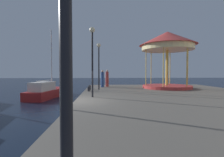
{
  "coord_description": "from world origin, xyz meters",
  "views": [
    {
      "loc": [
        1.58,
        -9.69,
        2.43
      ],
      "look_at": [
        2.37,
        3.82,
        1.91
      ],
      "focal_mm": 26.59,
      "sensor_mm": 36.0,
      "label": 1
    }
  ],
  "objects_px": {
    "sailboat_red": "(48,91)",
    "person_far_corner": "(102,79)",
    "lamp_post_far_end": "(99,58)",
    "bollard_north": "(89,89)",
    "lamp_post_mid_promenade": "(92,50)",
    "bollard_center": "(90,87)",
    "person_near_carousel": "(107,79)",
    "carousel": "(167,46)"
  },
  "relations": [
    {
      "from": "bollard_center",
      "to": "bollard_north",
      "type": "bearing_deg",
      "value": -88.13
    },
    {
      "from": "sailboat_red",
      "to": "carousel",
      "type": "bearing_deg",
      "value": 1.39
    },
    {
      "from": "bollard_north",
      "to": "person_near_carousel",
      "type": "xyz_separation_m",
      "value": [
        1.69,
        4.48,
        0.69
      ]
    },
    {
      "from": "lamp_post_mid_promenade",
      "to": "bollard_north",
      "type": "bearing_deg",
      "value": 98.74
    },
    {
      "from": "person_far_corner",
      "to": "person_near_carousel",
      "type": "distance_m",
      "value": 0.87
    },
    {
      "from": "bollard_north",
      "to": "person_near_carousel",
      "type": "bearing_deg",
      "value": 69.34
    },
    {
      "from": "bollard_center",
      "to": "person_far_corner",
      "type": "distance_m",
      "value": 2.77
    },
    {
      "from": "lamp_post_far_end",
      "to": "bollard_center",
      "type": "height_order",
      "value": "lamp_post_far_end"
    },
    {
      "from": "sailboat_red",
      "to": "bollard_center",
      "type": "xyz_separation_m",
      "value": [
        4.07,
        -0.66,
        0.41
      ]
    },
    {
      "from": "sailboat_red",
      "to": "lamp_post_far_end",
      "type": "relative_size",
      "value": 1.55
    },
    {
      "from": "lamp_post_mid_promenade",
      "to": "person_far_corner",
      "type": "relative_size",
      "value": 2.44
    },
    {
      "from": "lamp_post_mid_promenade",
      "to": "lamp_post_far_end",
      "type": "bearing_deg",
      "value": 86.03
    },
    {
      "from": "lamp_post_mid_promenade",
      "to": "bollard_center",
      "type": "xyz_separation_m",
      "value": [
        -0.55,
        4.69,
        -2.88
      ]
    },
    {
      "from": "sailboat_red",
      "to": "lamp_post_far_end",
      "type": "distance_m",
      "value": 5.91
    },
    {
      "from": "lamp_post_far_end",
      "to": "bollard_north",
      "type": "distance_m",
      "value": 3.17
    },
    {
      "from": "lamp_post_far_end",
      "to": "person_near_carousel",
      "type": "xyz_separation_m",
      "value": [
        0.86,
        3.13,
        -2.06
      ]
    },
    {
      "from": "lamp_post_far_end",
      "to": "bollard_center",
      "type": "relative_size",
      "value": 10.78
    },
    {
      "from": "lamp_post_far_end",
      "to": "bollard_north",
      "type": "relative_size",
      "value": 10.78
    },
    {
      "from": "person_far_corner",
      "to": "bollard_center",
      "type": "bearing_deg",
      "value": -116.7
    },
    {
      "from": "lamp_post_mid_promenade",
      "to": "bollard_north",
      "type": "distance_m",
      "value": 4.41
    },
    {
      "from": "person_near_carousel",
      "to": "lamp_post_mid_promenade",
      "type": "bearing_deg",
      "value": -98.65
    },
    {
      "from": "sailboat_red",
      "to": "bollard_center",
      "type": "height_order",
      "value": "sailboat_red"
    },
    {
      "from": "carousel",
      "to": "bollard_center",
      "type": "distance_m",
      "value": 8.82
    },
    {
      "from": "lamp_post_mid_promenade",
      "to": "person_near_carousel",
      "type": "height_order",
      "value": "lamp_post_mid_promenade"
    },
    {
      "from": "lamp_post_mid_promenade",
      "to": "lamp_post_far_end",
      "type": "xyz_separation_m",
      "value": [
        0.32,
        4.65,
        -0.14
      ]
    },
    {
      "from": "person_far_corner",
      "to": "person_near_carousel",
      "type": "bearing_deg",
      "value": 52.56
    },
    {
      "from": "carousel",
      "to": "bollard_center",
      "type": "relative_size",
      "value": 14.29
    },
    {
      "from": "person_far_corner",
      "to": "lamp_post_mid_promenade",
      "type": "bearing_deg",
      "value": -95.29
    },
    {
      "from": "lamp_post_mid_promenade",
      "to": "person_far_corner",
      "type": "bearing_deg",
      "value": 84.71
    },
    {
      "from": "bollard_north",
      "to": "person_near_carousel",
      "type": "relative_size",
      "value": 0.21
    },
    {
      "from": "person_near_carousel",
      "to": "bollard_north",
      "type": "bearing_deg",
      "value": -110.66
    },
    {
      "from": "carousel",
      "to": "bollard_north",
      "type": "distance_m",
      "value": 9.04
    },
    {
      "from": "carousel",
      "to": "person_far_corner",
      "type": "bearing_deg",
      "value": 167.5
    },
    {
      "from": "lamp_post_mid_promenade",
      "to": "bollard_center",
      "type": "relative_size",
      "value": 11.36
    },
    {
      "from": "lamp_post_far_end",
      "to": "person_near_carousel",
      "type": "height_order",
      "value": "lamp_post_far_end"
    },
    {
      "from": "lamp_post_mid_promenade",
      "to": "person_far_corner",
      "type": "height_order",
      "value": "lamp_post_mid_promenade"
    },
    {
      "from": "bollard_north",
      "to": "person_far_corner",
      "type": "height_order",
      "value": "person_far_corner"
    },
    {
      "from": "lamp_post_far_end",
      "to": "bollard_center",
      "type": "distance_m",
      "value": 2.88
    },
    {
      "from": "sailboat_red",
      "to": "person_far_corner",
      "type": "bearing_deg",
      "value": 18.24
    },
    {
      "from": "sailboat_red",
      "to": "lamp_post_far_end",
      "type": "height_order",
      "value": "sailboat_red"
    },
    {
      "from": "lamp_post_far_end",
      "to": "person_far_corner",
      "type": "distance_m",
      "value": 3.22
    },
    {
      "from": "sailboat_red",
      "to": "lamp_post_far_end",
      "type": "xyz_separation_m",
      "value": [
        4.95,
        -0.7,
        3.16
      ]
    }
  ]
}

